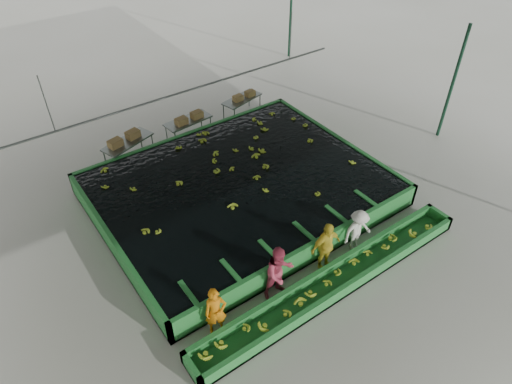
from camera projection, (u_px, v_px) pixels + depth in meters
ground at (264, 221)px, 16.20m from camera, size 80.00×80.00×0.00m
shed_roof at (266, 93)px, 13.00m from camera, size 20.00×22.00×0.04m
shed_posts at (265, 164)px, 14.60m from camera, size 20.00×22.00×5.00m
flotation_tank at (240, 189)px, 16.85m from camera, size 10.00×8.00×0.90m
tank_water at (240, 181)px, 16.59m from camera, size 9.70×7.70×0.00m
sorting_trough at (335, 281)px, 13.78m from camera, size 10.00×1.00×0.50m
cableway_rail at (188, 91)px, 17.40m from camera, size 0.08×0.08×14.00m
rail_hanger_left at (47, 105)px, 14.53m from camera, size 0.04×0.04×2.00m
rail_hanger_right at (291, 36)px, 19.00m from camera, size 0.04×0.04×2.00m
worker_a at (216, 312)px, 12.26m from camera, size 0.71×0.58×1.66m
worker_b at (279, 272)px, 13.15m from camera, size 0.99×0.80×1.90m
worker_c at (326, 247)px, 13.97m from camera, size 1.11×0.51×1.85m
worker_d at (358, 231)px, 14.68m from camera, size 1.09×0.70×1.60m
packing_table_left at (129, 151)px, 18.70m from camera, size 2.29×1.50×0.97m
packing_table_mid at (189, 129)px, 20.02m from camera, size 2.14×1.03×0.94m
packing_table_right at (242, 107)px, 21.57m from camera, size 2.13×1.25×0.91m
box_stack_left at (125, 142)px, 18.35m from camera, size 1.45×0.72×0.30m
box_stack_mid at (189, 121)px, 19.67m from camera, size 1.34×0.50×0.28m
box_stack_right at (244, 98)px, 21.30m from camera, size 1.19×0.41×0.25m
floating_bananas at (228, 170)px, 17.09m from camera, size 9.48×6.46×0.13m
trough_bananas at (335, 278)px, 13.69m from camera, size 9.70×0.65×0.13m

